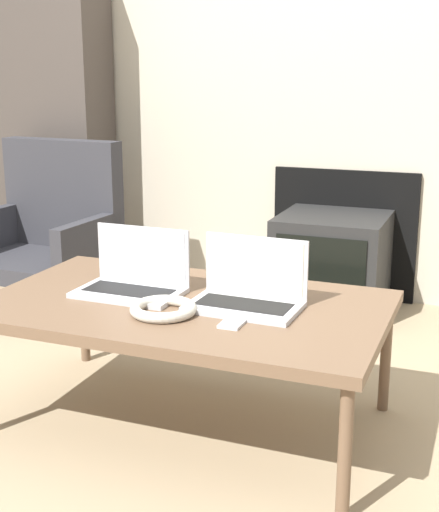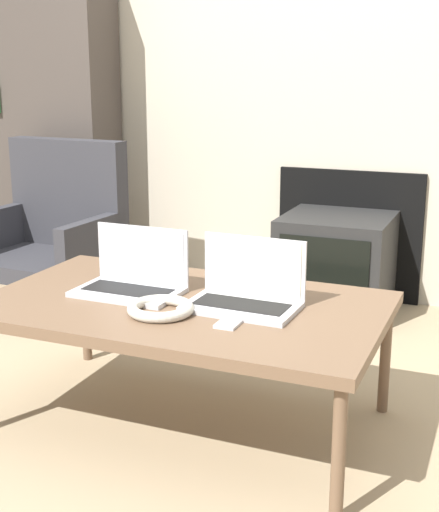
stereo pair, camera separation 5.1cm
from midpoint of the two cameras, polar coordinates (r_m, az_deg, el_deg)
The scene contains 10 objects.
ground_plane at distance 2.28m, azimuth -3.93°, elevation -14.84°, with size 14.00×14.00×0.00m, color #998466.
wall_back at distance 3.62m, azimuth 8.61°, elevation 17.13°, with size 7.00×0.08×2.60m.
table at distance 2.25m, azimuth -2.29°, elevation -4.39°, with size 1.25×0.74×0.42m.
laptop_left at distance 2.34m, azimuth -6.30°, elevation -1.76°, with size 0.34×0.22×0.21m.
laptop_right at distance 2.19m, azimuth 2.81°, elevation -2.89°, with size 0.34×0.22×0.21m.
headphones at distance 2.13m, azimuth -4.05°, elevation -4.20°, with size 0.20×0.20×0.03m.
phone at distance 2.05m, azimuth 1.63°, elevation -5.27°, with size 0.06×0.12×0.01m.
tv at distance 3.41m, azimuth 9.71°, elevation -0.66°, with size 0.49×0.49×0.47m.
armchair at distance 3.60m, azimuth -12.60°, elevation 2.36°, with size 0.67×0.58×0.79m.
bookshelf at distance 4.08m, azimuth -13.24°, elevation 9.99°, with size 0.77×0.32×1.63m.
Camera 2 is at (0.92, -1.76, 1.12)m, focal length 50.00 mm.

